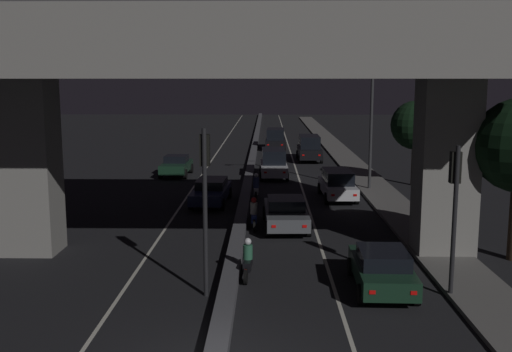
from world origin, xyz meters
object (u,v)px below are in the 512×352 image
Objects in this scene: car_dark_green_second_oncoming at (176,165)px; car_grey_second at (286,212)px; motorcycle_blue_filtering_mid at (254,215)px; traffic_light_left_of_median at (205,183)px; car_black_fifth at (309,148)px; car_dark_blue_lead_oncoming at (211,191)px; street_lamp at (365,109)px; motorcycle_black_filtering_near at (248,261)px; traffic_light_right_of_median at (455,194)px; car_dark_green_lead at (382,268)px; car_white_third at (338,184)px; pedestrian_on_sidewalk at (453,234)px; car_white_fourth at (274,163)px; car_black_sixth at (275,139)px; motorcycle_white_filtering_far at (256,188)px.

car_grey_second is at bearing 27.86° from car_dark_green_second_oncoming.
motorcycle_blue_filtering_mid reaches higher than car_grey_second.
traffic_light_left_of_median reaches higher than car_dark_green_second_oncoming.
car_dark_blue_lead_oncoming is at bearing 159.36° from car_black_fifth.
street_lamp is 17.85m from motorcycle_black_filtering_near.
car_black_fifth is at bearing 94.03° from traffic_light_right_of_median.
car_dark_green_lead is 14.79m from car_dark_blue_lead_oncoming.
car_dark_green_second_oncoming is at bearing 156.36° from street_lamp.
car_white_third is at bearing -35.89° from motorcycle_blue_filtering_mid.
car_black_fifth is (-2.18, 30.89, -2.12)m from traffic_light_right_of_median.
car_dark_green_second_oncoming is 23.23m from pedestrian_on_sidewalk.
motorcycle_blue_filtering_mid is 8.75m from pedestrian_on_sidewalk.
street_lamp is 1.75× the size of car_white_third.
pedestrian_on_sidewalk is (6.42, -18.53, -0.04)m from car_white_fourth.
pedestrian_on_sidewalk reaches higher than car_dark_green_second_oncoming.
traffic_light_right_of_median is 1.09× the size of car_white_fourth.
car_white_fourth is 9.28m from car_dark_blue_lead_oncoming.
motorcycle_blue_filtering_mid is at bearing 179.28° from car_black_sixth.
car_black_sixth is (-2.64, 8.07, -0.06)m from car_black_fifth.
car_dark_green_second_oncoming is at bearing -157.71° from car_dark_blue_lead_oncoming.
car_dark_blue_lead_oncoming is at bearing 99.90° from car_white_third.
car_white_third is at bearing 96.35° from traffic_light_right_of_median.
traffic_light_left_of_median is at bearing -156.34° from pedestrian_on_sidewalk.
car_white_third is (5.81, 15.18, -2.68)m from traffic_light_left_of_median.
car_dark_blue_lead_oncoming is at bearing 156.83° from car_white_fourth.
street_lamp is 1.72× the size of car_grey_second.
car_black_fifth is 22.87m from motorcycle_blue_filtering_mid.
traffic_light_left_of_median is 1.10× the size of car_black_fifth.
traffic_light_left_of_median reaches higher than traffic_light_right_of_median.
car_dark_green_lead is at bearing 29.47° from car_dark_blue_lead_oncoming.
motorcycle_blue_filtering_mid is (2.41, -5.36, -0.09)m from car_dark_blue_lead_oncoming.
motorcycle_blue_filtering_mid is 6.51m from motorcycle_white_filtering_far.
car_grey_second is at bearing -88.61° from motorcycle_blue_filtering_mid.
car_black_sixth is 37.36m from motorcycle_black_filtering_near.
car_white_fourth reaches higher than motorcycle_white_filtering_far.
car_dark_green_second_oncoming is 22.09m from motorcycle_black_filtering_near.
traffic_light_left_of_median is 9.34m from car_grey_second.
street_lamp is 2.01× the size of car_dark_green_lead.
car_white_fourth reaches higher than car_grey_second.
traffic_light_right_of_median is 1.00× the size of car_white_third.
traffic_light_left_of_median is 2.71× the size of motorcycle_black_filtering_near.
car_white_fourth is at bearing 161.09° from car_dark_blue_lead_oncoming.
traffic_light_left_of_median reaches higher than pedestrian_on_sidewalk.
car_white_fourth is at bearing 0.97° from motorcycle_black_filtering_near.
pedestrian_on_sidewalk is at bearing 71.95° from traffic_light_right_of_median.
car_grey_second is 0.97× the size of car_dark_blue_lead_oncoming.
street_lamp is at bearing -164.96° from car_black_sixth.
car_dark_blue_lead_oncoming is (-1.12, 13.75, -2.84)m from traffic_light_left_of_median.
car_white_third reaches higher than car_dark_green_lead.
car_white_fourth is at bearing 109.12° from pedestrian_on_sidewalk.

